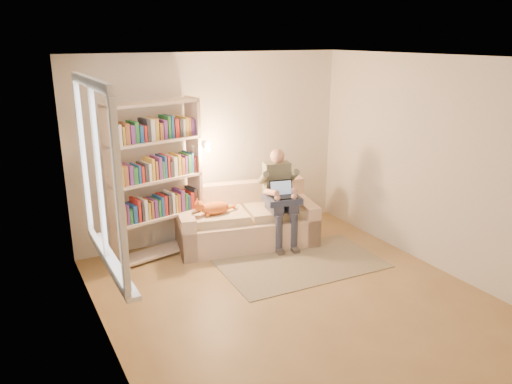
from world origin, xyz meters
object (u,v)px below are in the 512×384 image
laptop (279,193)px  bookshelf (156,173)px  cat (214,207)px  sofa (245,223)px  person (279,192)px

laptop → bookshelf: bookshelf is taller
cat → bookshelf: size_ratio=0.29×
laptop → bookshelf: (-1.53, 0.50, 0.36)m
cat → laptop: size_ratio=1.63×
sofa → cat: bearing=-165.2°
cat → bookshelf: bookshelf is taller
sofa → person: size_ratio=1.53×
person → sofa: bearing=161.9°
person → cat: size_ratio=2.22×
cat → bookshelf: 0.91m
cat → bookshelf: (-0.72, 0.18, 0.53)m
person → bookshelf: size_ratio=0.65×
sofa → bookshelf: size_ratio=0.99×
person → bookshelf: 1.69m
person → cat: bearing=178.4°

